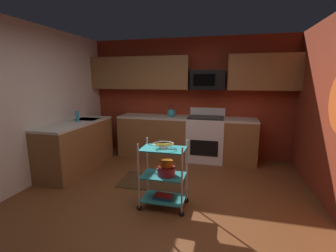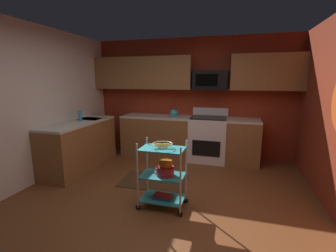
# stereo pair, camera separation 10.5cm
# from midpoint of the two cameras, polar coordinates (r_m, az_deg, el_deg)

# --- Properties ---
(floor) EXTENTS (4.40, 4.80, 0.04)m
(floor) POSITION_cam_midpoint_polar(r_m,az_deg,el_deg) (3.45, -1.64, -19.00)
(floor) COLOR brown
(floor) RESTS_ON ground
(wall_back) EXTENTS (4.52, 0.06, 2.60)m
(wall_back) POSITION_cam_midpoint_polar(r_m,az_deg,el_deg) (5.36, 6.22, 6.69)
(wall_back) COLOR maroon
(wall_back) RESTS_ON ground
(wall_left) EXTENTS (0.06, 4.80, 2.60)m
(wall_left) POSITION_cam_midpoint_polar(r_m,az_deg,el_deg) (4.26, -31.80, 3.92)
(wall_left) COLOR silver
(wall_left) RESTS_ON ground
(counter_run) EXTENTS (3.67, 2.29, 0.92)m
(counter_run) POSITION_cam_midpoint_polar(r_m,az_deg,el_deg) (4.96, -3.56, -3.44)
(counter_run) COLOR brown
(counter_run) RESTS_ON ground
(oven_range) EXTENTS (0.76, 0.65, 1.10)m
(oven_range) POSITION_cam_midpoint_polar(r_m,az_deg,el_deg) (5.12, 10.20, -2.98)
(oven_range) COLOR white
(oven_range) RESTS_ON ground
(upper_cabinets) EXTENTS (4.40, 0.33, 0.70)m
(upper_cabinets) POSITION_cam_midpoint_polar(r_m,az_deg,el_deg) (5.18, 4.89, 12.65)
(upper_cabinets) COLOR brown
(microwave) EXTENTS (0.70, 0.39, 0.40)m
(microwave) POSITION_cam_midpoint_polar(r_m,az_deg,el_deg) (5.07, 10.81, 10.83)
(microwave) COLOR black
(rolling_cart) EXTENTS (0.64, 0.38, 0.91)m
(rolling_cart) POSITION_cam_midpoint_polar(r_m,az_deg,el_deg) (3.23, -0.37, -11.79)
(rolling_cart) COLOR silver
(rolling_cart) RESTS_ON ground
(fruit_bowl) EXTENTS (0.27, 0.27, 0.07)m
(fruit_bowl) POSITION_cam_midpoint_polar(r_m,az_deg,el_deg) (3.09, -0.38, -4.55)
(fruit_bowl) COLOR silver
(fruit_bowl) RESTS_ON rolling_cart
(mixing_bowl_large) EXTENTS (0.25, 0.25, 0.11)m
(mixing_bowl_large) POSITION_cam_midpoint_polar(r_m,az_deg,el_deg) (3.20, 0.27, -10.77)
(mixing_bowl_large) COLOR maroon
(mixing_bowl_large) RESTS_ON rolling_cart
(mixing_bowl_small) EXTENTS (0.18, 0.18, 0.08)m
(mixing_bowl_small) POSITION_cam_midpoint_polar(r_m,az_deg,el_deg) (3.19, 0.35, -8.95)
(mixing_bowl_small) COLOR orange
(mixing_bowl_small) RESTS_ON rolling_cart
(book_stack) EXTENTS (0.26, 0.19, 0.05)m
(book_stack) POSITION_cam_midpoint_polar(r_m,az_deg,el_deg) (3.36, -0.36, -16.55)
(book_stack) COLOR #1E4C8C
(book_stack) RESTS_ON rolling_cart
(kettle) EXTENTS (0.21, 0.18, 0.26)m
(kettle) POSITION_cam_midpoint_polar(r_m,az_deg,el_deg) (5.14, 2.01, 3.15)
(kettle) COLOR teal
(kettle) RESTS_ON counter_run
(dish_soap_bottle) EXTENTS (0.06, 0.06, 0.20)m
(dish_soap_bottle) POSITION_cam_midpoint_polar(r_m,az_deg,el_deg) (4.87, -19.84, 2.32)
(dish_soap_bottle) COLOR #2D8CBF
(dish_soap_bottle) RESTS_ON counter_run
(floor_rug) EXTENTS (1.13, 0.75, 0.01)m
(floor_rug) POSITION_cam_midpoint_polar(r_m,az_deg,el_deg) (4.16, -2.68, -13.08)
(floor_rug) COLOR #472D19
(floor_rug) RESTS_ON ground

